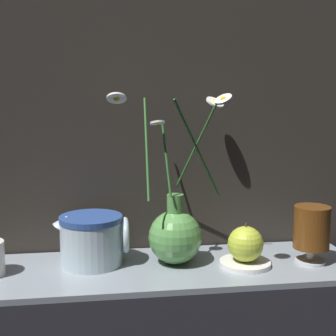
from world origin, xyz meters
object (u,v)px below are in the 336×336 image
Objects in this scene: ceramic_pitcher at (92,238)px; orange_fruit at (245,244)px; tea_glass at (312,229)px; vase_with_flowers at (175,232)px.

ceramic_pitcher is 1.90× the size of orange_fruit.
tea_glass is at bearing -7.00° from ceramic_pitcher.
tea_glass is 0.15m from orange_fruit.
ceramic_pitcher is (-0.18, 0.02, -0.01)m from vase_with_flowers.
ceramic_pitcher is 0.47m from tea_glass.
orange_fruit is (0.15, -0.04, -0.02)m from vase_with_flowers.
vase_with_flowers is 0.29m from tea_glass.
tea_glass is (0.29, -0.04, 0.01)m from vase_with_flowers.
orange_fruit is at bearing -9.84° from ceramic_pitcher.
ceramic_pitcher is 0.33m from orange_fruit.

